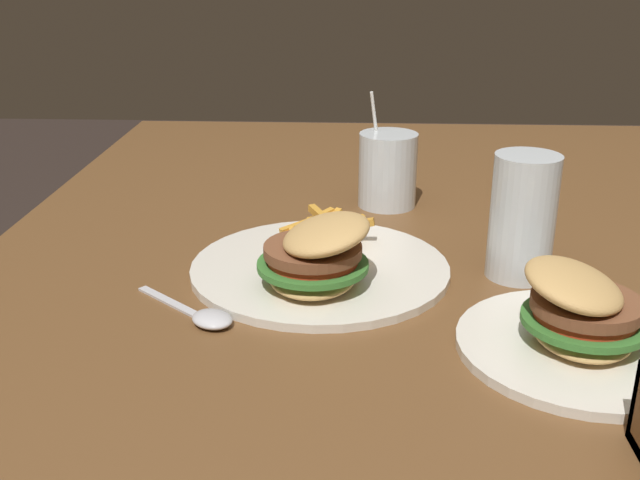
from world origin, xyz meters
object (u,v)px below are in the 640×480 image
at_px(juice_glass, 388,172).
at_px(meal_plate_far, 580,324).
at_px(meal_plate_near, 319,260).
at_px(beer_glass, 522,221).
at_px(spoon, 207,317).

bearing_deg(juice_glass, meal_plate_far, 21.35).
distance_m(meal_plate_near, juice_glass, 0.29).
height_order(meal_plate_near, beer_glass, beer_glass).
distance_m(beer_glass, juice_glass, 0.29).
bearing_deg(meal_plate_near, juice_glass, 162.25).
distance_m(beer_glass, spoon, 0.38).
distance_m(meal_plate_near, beer_glass, 0.24).
distance_m(juice_glass, meal_plate_far, 0.47).
height_order(juice_glass, spoon, juice_glass).
relative_size(beer_glass, meal_plate_far, 0.62).
height_order(spoon, meal_plate_far, meal_plate_far).
bearing_deg(meal_plate_near, beer_glass, 96.25).
bearing_deg(meal_plate_far, spoon, -96.58).
distance_m(spoon, meal_plate_far, 0.37).
height_order(juice_glass, meal_plate_far, juice_glass).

